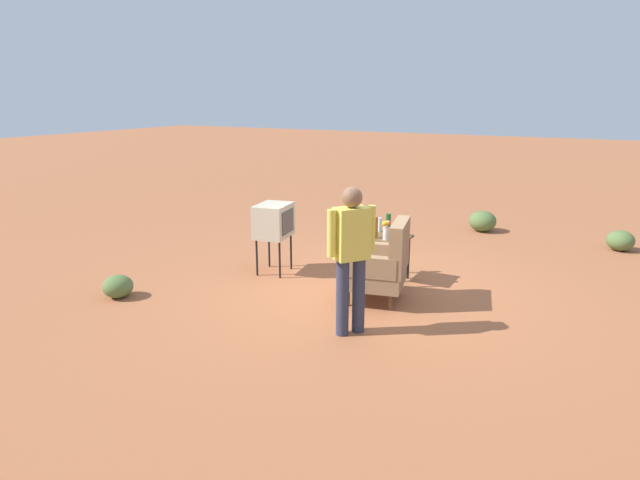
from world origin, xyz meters
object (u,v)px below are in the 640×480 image
Objects in this scene: bottle_wine_green at (388,225)px; person_standing at (351,252)px; bottle_short_clear at (380,225)px; armchair at (381,264)px; bottle_tall_amber at (375,227)px; flower_vase at (386,229)px; side_table at (389,243)px; tv_on_stand at (274,221)px; soda_can_blue at (400,235)px.

person_standing is at bearing 9.08° from bottle_wine_green.
person_standing reaches higher than bottle_short_clear.
armchair is 3.31× the size of bottle_wine_green.
bottle_tall_amber is 1.50× the size of bottle_short_clear.
armchair is 0.71m from flower_vase.
armchair is 1.14m from bottle_short_clear.
tv_on_stand is at bearing -74.94° from side_table.
bottle_wine_green reaches higher than flower_vase.
armchair reaches higher than soda_can_blue.
side_table is at bearing 45.83° from bottle_short_clear.
side_table is 0.63× the size of tv_on_stand.
bottle_short_clear reaches higher than soda_can_blue.
tv_on_stand is 5.15× the size of bottle_short_clear.
tv_on_stand is at bearing -64.48° from bottle_short_clear.
side_table is at bearing -107.53° from soda_can_blue.
flower_vase reaches higher than soda_can_blue.
bottle_wine_green is at bearing 106.21° from tv_on_stand.
soda_can_blue is (-0.09, 0.33, -0.09)m from bottle_tall_amber.
bottle_tall_amber is 0.94× the size of bottle_wine_green.
tv_on_stand reaches higher than bottle_short_clear.
side_table is 2.44× the size of flower_vase.
tv_on_stand is 3.89× the size of flower_vase.
side_table is at bearing 43.43° from bottle_wine_green.
bottle_tall_amber is at bearing -96.21° from flower_vase.
tv_on_stand is at bearing -126.62° from person_standing.
tv_on_stand is 1.85m from soda_can_blue.
person_standing is 8.20× the size of bottle_short_clear.
side_table is 0.26m from bottle_wine_green.
flower_vase reaches higher than side_table.
side_table is (-0.79, -0.21, 0.05)m from armchair.
flower_vase is (0.11, -0.16, 0.09)m from soda_can_blue.
tv_on_stand is 8.44× the size of soda_can_blue.
person_standing is at bearing 3.35° from armchair.
armchair is at bearing 16.76° from flower_vase.
soda_can_blue is (-0.38, 1.81, -0.08)m from tv_on_stand.
bottle_short_clear reaches higher than side_table.
armchair is at bearing -176.65° from person_standing.
person_standing reaches higher than bottle_tall_amber.
flower_vase is at bearing 32.99° from bottle_short_clear.
person_standing is 1.70m from flower_vase.
person_standing is (1.05, 0.06, 0.44)m from armchair.
bottle_short_clear is 0.48m from flower_vase.
person_standing is 1.90m from bottle_wine_green.
soda_can_blue is at bearing 72.47° from side_table.
person_standing reaches higher than soda_can_blue.
tv_on_stand is 2.37m from person_standing.
tv_on_stand is at bearing -79.16° from bottle_tall_amber.
person_standing reaches higher than bottle_wine_green.
armchair is at bearing 14.98° from side_table.
person_standing is at bearing 8.44° from flower_vase.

